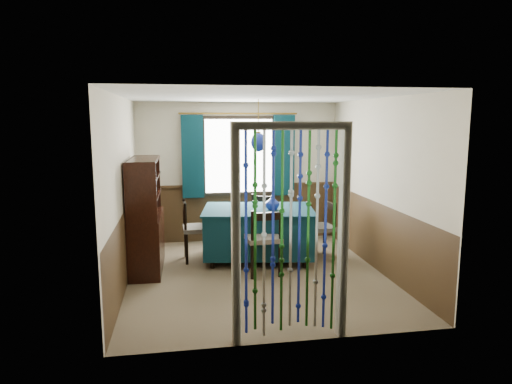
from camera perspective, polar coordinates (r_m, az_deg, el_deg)
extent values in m
plane|color=brown|center=(6.61, 0.13, -10.34)|extent=(4.00, 4.00, 0.00)
plane|color=silver|center=(6.25, 0.14, 11.84)|extent=(4.00, 4.00, 0.00)
plane|color=beige|center=(8.27, -2.21, 2.48)|extent=(3.60, 0.00, 3.60)
plane|color=beige|center=(4.38, 4.57, -3.45)|extent=(3.60, 0.00, 3.60)
plane|color=beige|center=(6.27, -16.32, 0.00)|extent=(0.00, 4.00, 4.00)
plane|color=beige|center=(6.84, 15.16, 0.79)|extent=(0.00, 4.00, 4.00)
plane|color=#402C18|center=(8.38, -2.17, -2.63)|extent=(3.60, 0.00, 3.60)
plane|color=#402C18|center=(4.62, 4.40, -12.53)|extent=(3.60, 0.00, 3.60)
plane|color=#402C18|center=(6.42, -15.88, -6.62)|extent=(0.00, 4.00, 4.00)
plane|color=#402C18|center=(6.98, 14.79, -5.31)|extent=(0.00, 4.00, 4.00)
cube|color=black|center=(8.19, -2.18, 4.53)|extent=(1.32, 0.12, 1.42)
cube|color=#0A2A33|center=(7.20, 0.28, -4.94)|extent=(1.79, 1.35, 0.67)
cube|color=#0A2A33|center=(7.12, 0.28, -2.21)|extent=(1.86, 1.42, 0.03)
cylinder|color=black|center=(6.92, -5.45, -8.89)|extent=(0.07, 0.07, 0.14)
cylinder|color=black|center=(6.94, 6.11, -8.83)|extent=(0.07, 0.07, 0.14)
cylinder|color=black|center=(7.73, -4.93, -6.94)|extent=(0.07, 0.07, 0.14)
cylinder|color=black|center=(7.75, 5.37, -6.90)|extent=(0.07, 0.07, 0.14)
cylinder|color=black|center=(6.39, -0.48, -8.74)|extent=(0.05, 0.05, 0.49)
cylinder|color=black|center=(6.48, 3.01, -8.48)|extent=(0.05, 0.05, 0.49)
cylinder|color=black|center=(6.74, -1.18, -7.78)|extent=(0.05, 0.05, 0.49)
cylinder|color=black|center=(6.83, 2.13, -7.55)|extent=(0.05, 0.05, 0.49)
cube|color=#5B5549|center=(6.53, 0.88, -5.80)|extent=(0.51, 0.49, 0.07)
cube|color=black|center=(6.26, 1.32, -3.07)|extent=(0.42, 0.07, 0.11)
cylinder|color=black|center=(6.25, -0.46, -4.52)|extent=(0.04, 0.04, 0.48)
cylinder|color=black|center=(6.34, 3.07, -4.32)|extent=(0.04, 0.04, 0.48)
cylinder|color=black|center=(8.08, 2.03, -5.05)|extent=(0.04, 0.04, 0.45)
cylinder|color=black|center=(8.17, -0.45, -4.89)|extent=(0.04, 0.04, 0.45)
cylinder|color=black|center=(7.76, 1.45, -5.65)|extent=(0.04, 0.04, 0.45)
cylinder|color=black|center=(7.85, -1.13, -5.47)|extent=(0.04, 0.04, 0.45)
cube|color=#5B5549|center=(7.91, 0.48, -3.46)|extent=(0.58, 0.57, 0.06)
cube|color=black|center=(8.01, 0.81, -0.87)|extent=(0.36, 0.20, 0.10)
cylinder|color=black|center=(8.00, 2.07, -1.92)|extent=(0.04, 0.04, 0.44)
cylinder|color=black|center=(8.09, -0.44, -1.79)|extent=(0.04, 0.04, 0.44)
cylinder|color=black|center=(7.46, -8.79, -6.25)|extent=(0.05, 0.05, 0.48)
cylinder|color=black|center=(7.09, -8.65, -7.07)|extent=(0.05, 0.05, 0.48)
cylinder|color=black|center=(7.48, -5.95, -6.14)|extent=(0.05, 0.05, 0.48)
cylinder|color=black|center=(7.11, -5.65, -6.96)|extent=(0.05, 0.05, 0.48)
cube|color=#5B5549|center=(7.21, -7.30, -4.51)|extent=(0.46, 0.48, 0.06)
cube|color=black|center=(7.13, -8.92, -1.81)|extent=(0.05, 0.41, 0.11)
cylinder|color=black|center=(7.35, -8.95, -2.67)|extent=(0.04, 0.04, 0.47)
cylinder|color=black|center=(6.97, -8.82, -3.32)|extent=(0.04, 0.04, 0.47)
cylinder|color=black|center=(7.29, 9.68, -6.68)|extent=(0.05, 0.05, 0.47)
cylinder|color=black|center=(7.63, 8.52, -5.95)|extent=(0.05, 0.05, 0.47)
cylinder|color=black|center=(7.16, 7.04, -6.92)|extent=(0.05, 0.05, 0.47)
cylinder|color=black|center=(7.50, 5.98, -6.16)|extent=(0.05, 0.05, 0.47)
cube|color=#5B5549|center=(7.33, 7.85, -4.41)|extent=(0.47, 0.49, 0.06)
cube|color=black|center=(7.33, 9.27, -1.70)|extent=(0.07, 0.40, 0.10)
cylinder|color=black|center=(7.19, 9.85, -3.11)|extent=(0.04, 0.04, 0.46)
cylinder|color=black|center=(7.53, 8.67, -2.53)|extent=(0.04, 0.04, 0.46)
cube|color=black|center=(6.94, -13.46, -6.11)|extent=(0.46, 1.27, 0.82)
cube|color=black|center=(6.18, -14.09, -0.18)|extent=(0.39, 0.06, 0.82)
cube|color=black|center=(7.37, -13.39, 1.30)|extent=(0.39, 0.06, 0.82)
cube|color=black|center=(6.73, -13.84, 3.92)|extent=(0.41, 1.26, 0.04)
cube|color=black|center=(6.79, -15.38, 0.58)|extent=(0.05, 1.24, 0.82)
cube|color=black|center=(6.79, -13.42, -0.38)|extent=(0.36, 1.18, 0.02)
cube|color=black|center=(6.75, -13.51, 1.89)|extent=(0.36, 1.18, 0.02)
cylinder|color=olive|center=(6.99, 0.29, 8.89)|extent=(0.01, 0.01, 0.65)
ellipsoid|color=navy|center=(6.99, 0.29, 6.24)|extent=(0.24, 0.24, 0.29)
cylinder|color=olive|center=(6.99, 0.29, 7.43)|extent=(0.07, 0.07, 0.03)
imported|color=navy|center=(7.01, 2.05, -1.40)|extent=(0.26, 0.26, 0.21)
imported|color=beige|center=(6.49, -13.42, -0.46)|extent=(0.28, 0.28, 0.05)
imported|color=beige|center=(7.15, -13.03, -1.49)|extent=(0.21, 0.21, 0.19)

